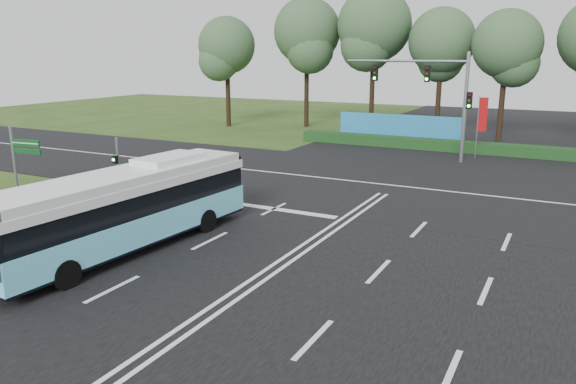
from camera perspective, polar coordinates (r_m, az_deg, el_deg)
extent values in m
plane|color=#2A4717|center=(19.68, 0.00, -6.53)|extent=(120.00, 120.00, 0.00)
cube|color=black|center=(19.68, 0.00, -6.47)|extent=(20.00, 120.00, 0.04)
cube|color=black|center=(30.40, 10.46, 0.64)|extent=(120.00, 14.00, 0.05)
cube|color=gray|center=(23.89, -25.74, -4.09)|extent=(0.25, 18.00, 0.12)
cube|color=#68D4F1|center=(20.76, -15.96, -3.19)|extent=(3.05, 10.94, 0.99)
cube|color=black|center=(20.89, -15.88, -4.37)|extent=(3.02, 10.89, 0.27)
cube|color=black|center=(20.52, -16.13, -0.78)|extent=(2.94, 10.78, 0.86)
cube|color=white|center=(20.39, -16.23, 0.69)|extent=(3.05, 10.94, 0.32)
cube|color=white|center=(20.33, -16.29, 1.55)|extent=(2.97, 10.51, 0.32)
cube|color=white|center=(21.81, -11.98, 3.34)|extent=(1.64, 2.80, 0.23)
cylinder|color=black|center=(23.66, -12.17, -2.13)|extent=(0.32, 0.95, 0.94)
cylinder|color=black|center=(22.30, -8.27, -2.93)|extent=(0.32, 0.95, 0.94)
cylinder|color=black|center=(19.75, -25.29, -6.40)|extent=(0.32, 0.95, 0.94)
cylinder|color=black|center=(18.11, -21.60, -7.83)|extent=(0.32, 0.95, 0.94)
cylinder|color=gray|center=(27.17, -16.82, 2.04)|extent=(0.13, 0.13, 3.14)
cube|color=black|center=(26.93, -17.17, 3.18)|extent=(0.28, 0.20, 0.36)
sphere|color=#19F233|center=(26.86, -17.32, 3.14)|extent=(0.13, 0.13, 0.13)
cylinder|color=gray|center=(26.59, -25.95, 1.85)|extent=(0.12, 0.12, 3.93)
cube|color=#0C4417|center=(25.85, -25.11, 4.52)|extent=(1.47, 0.24, 0.30)
cube|color=#0C4417|center=(25.90, -25.04, 3.77)|extent=(1.47, 0.24, 0.22)
cube|color=white|center=(25.83, -25.17, 4.51)|extent=(1.37, 0.17, 0.04)
cylinder|color=gray|center=(39.55, 18.67, 6.21)|extent=(0.06, 0.06, 4.16)
cube|color=#A50E0F|center=(39.53, 19.20, 7.45)|extent=(0.53, 0.25, 2.22)
cylinder|color=gray|center=(37.60, 17.52, 8.11)|extent=(0.24, 0.24, 7.00)
cylinder|color=gray|center=(38.35, 11.82, 12.90)|extent=(8.00, 0.16, 0.16)
cube|color=black|center=(37.98, 13.98, 11.57)|extent=(0.32, 0.28, 1.05)
cube|color=black|center=(38.96, 8.87, 11.86)|extent=(0.32, 0.28, 1.05)
cube|color=black|center=(37.51, 17.96, 8.84)|extent=(0.32, 0.28, 1.05)
cube|color=#143817|center=(42.25, 15.52, 4.57)|extent=(22.00, 1.20, 0.80)
cube|color=#2382BE|center=(45.51, 11.31, 6.34)|extent=(10.00, 0.30, 2.20)
cylinder|color=black|center=(54.97, -6.13, 10.42)|extent=(0.44, 0.44, 7.25)
sphere|color=#3A5E37|center=(54.88, -6.24, 14.60)|extent=(5.34, 5.34, 5.34)
cylinder|color=black|center=(54.35, 1.90, 11.08)|extent=(0.44, 0.44, 8.44)
sphere|color=#3A5E37|center=(54.33, 1.94, 16.01)|extent=(6.22, 6.22, 6.22)
cylinder|color=black|center=(52.06, 8.56, 11.05)|extent=(0.44, 0.44, 8.86)
sphere|color=#3A5E37|center=(52.06, 8.77, 16.43)|extent=(6.53, 6.53, 6.53)
cylinder|color=black|center=(50.08, 15.07, 9.85)|extent=(0.44, 0.44, 7.50)
sphere|color=#3A5E37|center=(49.99, 15.37, 14.58)|extent=(5.53, 5.53, 5.53)
cylinder|color=black|center=(47.84, 20.94, 9.07)|extent=(0.44, 0.44, 7.21)
sphere|color=#3A5E37|center=(47.73, 21.36, 13.83)|extent=(5.31, 5.31, 5.31)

